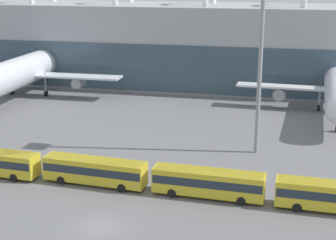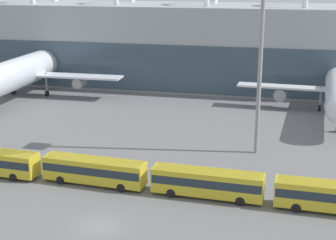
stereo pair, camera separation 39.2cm
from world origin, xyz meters
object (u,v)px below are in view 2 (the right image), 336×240
Objects in this scene: shuttle_bus_2 at (94,170)px; shuttle_bus_4 at (336,196)px; shuttle_bus_3 at (207,182)px; floodlight_mast at (263,11)px; airliner_at_gate_near at (25,70)px.

shuttle_bus_4 is (26.87, -1.09, 0.00)m from shuttle_bus_2.
floodlight_mast is at bearing 77.73° from shuttle_bus_3.
shuttle_bus_2 is at bearing -179.96° from shuttle_bus_3.
airliner_at_gate_near is at bearing 139.77° from shuttle_bus_3.
shuttle_bus_4 is (13.43, -0.57, 0.00)m from shuttle_bus_3.
shuttle_bus_3 is at bearing 1.65° from shuttle_bus_2.
airliner_at_gate_near reaches higher than shuttle_bus_2.
airliner_at_gate_near is at bearing 146.61° from shuttle_bus_4.
airliner_at_gate_near reaches higher than shuttle_bus_3.
airliner_at_gate_near is 54.34m from floodlight_mast.
shuttle_bus_3 is 1.00× the size of shuttle_bus_4.
shuttle_bus_2 is at bearing 179.58° from shuttle_bus_4.
shuttle_bus_4 is (56.41, -39.91, -3.51)m from airliner_at_gate_near.
floodlight_mast is at bearing 120.88° from shuttle_bus_4.
airliner_at_gate_near is 69.19m from shuttle_bus_4.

